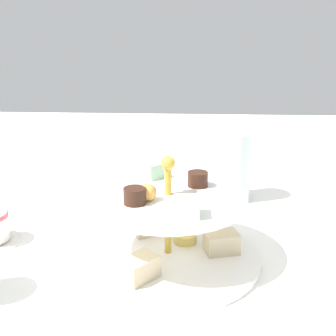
% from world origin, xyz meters
% --- Properties ---
extents(ground_plane, '(2.40, 2.40, 0.00)m').
position_xyz_m(ground_plane, '(0.00, 0.00, 0.00)').
color(ground_plane, white).
extents(tiered_serving_stand, '(0.27, 0.27, 0.16)m').
position_xyz_m(tiered_serving_stand, '(0.00, -0.00, 0.05)').
color(tiered_serving_stand, white).
rests_on(tiered_serving_stand, ground_plane).
extents(water_glass_tall_right, '(0.07, 0.07, 0.14)m').
position_xyz_m(water_glass_tall_right, '(0.24, -0.12, 0.07)').
color(water_glass_tall_right, silver).
rests_on(water_glass_tall_right, ground_plane).
extents(butter_knife_right, '(0.09, 0.16, 0.00)m').
position_xyz_m(butter_knife_right, '(0.25, 0.20, 0.00)').
color(butter_knife_right, silver).
rests_on(butter_knife_right, ground_plane).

